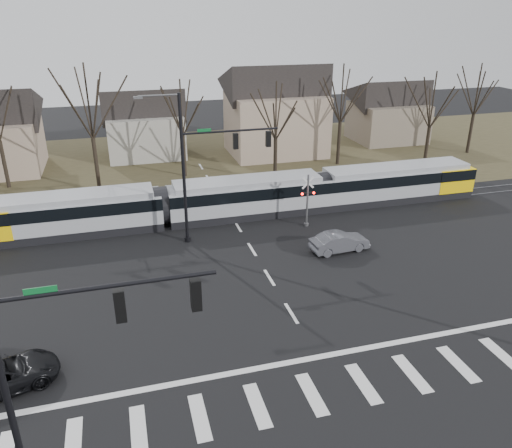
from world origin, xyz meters
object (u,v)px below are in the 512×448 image
object	(u,v)px
sedan	(339,242)
tram	(246,196)
suv	(2,376)
rail_crossing_signal	(307,202)

from	to	relation	value
sedan	tram	bearing A→B (deg)	25.30
tram	sedan	xyz separation A→B (m)	(4.46, -7.78, -0.98)
tram	suv	distance (m)	21.97
tram	rail_crossing_signal	world-z (taller)	rail_crossing_signal
tram	rail_crossing_signal	distance (m)	5.04
tram	rail_crossing_signal	size ratio (longest dim) A/B	9.92
suv	rail_crossing_signal	distance (m)	22.82
rail_crossing_signal	sedan	bearing A→B (deg)	-82.66
tram	sedan	size ratio (longest dim) A/B	9.65
tram	sedan	bearing A→B (deg)	-60.14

